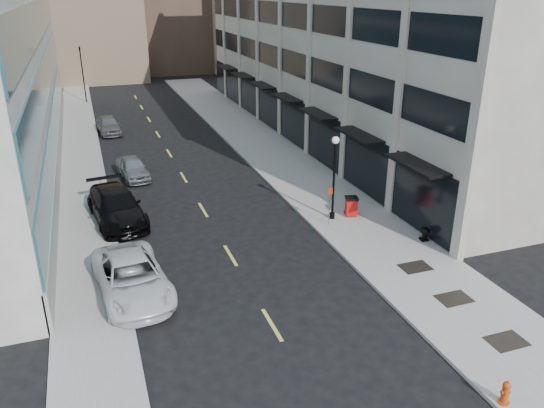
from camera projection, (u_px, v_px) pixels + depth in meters
ground at (291, 356)px, 18.61m from camera, size 160.00×160.00×0.00m
sidewalk_right at (286, 165)px, 38.33m from camera, size 5.00×80.00×0.15m
sidewalk_left at (83, 188)px, 34.00m from camera, size 3.00×80.00×0.15m
building_right at (363, 26)px, 43.95m from camera, size 15.30×46.50×18.25m
skyline_stone at (242, 1)px, 77.88m from camera, size 10.00×14.00×20.00m
grate_near at (507, 341)px, 19.16m from camera, size 1.40×1.00×0.01m
grate_mid at (454, 299)px, 21.77m from camera, size 1.40×1.00×0.01m
grate_far at (415, 267)px, 24.21m from camera, size 1.40×1.00×0.01m
road_centerline at (193, 192)px, 33.42m from camera, size 0.15×68.20×0.01m
traffic_signal at (80, 50)px, 56.56m from camera, size 0.66×0.66×6.98m
car_white_van at (132, 278)px, 22.05m from camera, size 3.28×6.09×1.62m
car_black_pickup at (116, 206)px, 28.99m from camera, size 3.24×6.35×1.76m
car_silver_sedan at (133, 168)px, 35.65m from camera, size 2.23×4.43×1.45m
car_grey_sedan at (109, 125)px, 46.51m from camera, size 2.15×4.65×1.54m
fire_hydrant at (506, 392)px, 16.18m from camera, size 0.34×0.34×0.84m
trash_bin at (351, 206)px, 29.44m from camera, size 0.84×0.85×1.11m
lamppost at (334, 170)px, 28.26m from camera, size 0.40×0.40×4.77m
sign_post at (330, 199)px, 27.97m from camera, size 0.27×0.06×2.27m
urn_planter at (425, 232)px, 26.64m from camera, size 0.51×0.51×0.71m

